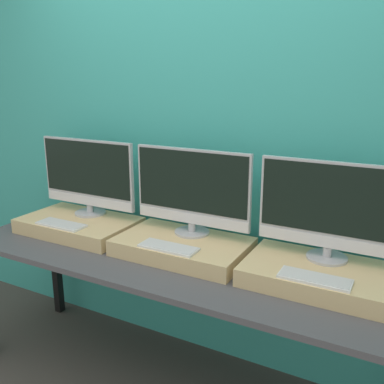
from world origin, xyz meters
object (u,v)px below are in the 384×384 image
monitor_left (88,175)px  monitor_right (331,209)px  monitor_center (192,190)px  keyboard_right (315,278)px  keyboard_left (61,224)px  keyboard_center (169,247)px

monitor_left → monitor_right: 1.42m
monitor_center → keyboard_right: (0.71, -0.24, -0.23)m
keyboard_left → monitor_center: (0.71, 0.24, 0.23)m
keyboard_left → monitor_right: (1.42, 0.24, 0.23)m
keyboard_left → keyboard_center: size_ratio=1.00×
monitor_left → monitor_right: size_ratio=1.00×
keyboard_right → keyboard_center: bearing=180.0°
monitor_left → keyboard_right: 1.46m
keyboard_center → monitor_right: (0.71, 0.24, 0.23)m
monitor_center → keyboard_center: 0.34m
monitor_center → keyboard_right: size_ratio=2.22×
keyboard_left → keyboard_center: 0.71m
keyboard_center → monitor_right: size_ratio=0.45×
monitor_center → monitor_right: bearing=0.0°
keyboard_center → keyboard_left: bearing=180.0°
keyboard_center → monitor_right: bearing=18.9°
monitor_left → keyboard_center: 0.79m
monitor_right → keyboard_right: 0.34m
keyboard_center → monitor_center: bearing=90.0°
keyboard_center → keyboard_right: bearing=0.0°
keyboard_center → keyboard_right: 0.71m
monitor_left → monitor_right: (1.42, 0.00, 0.00)m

